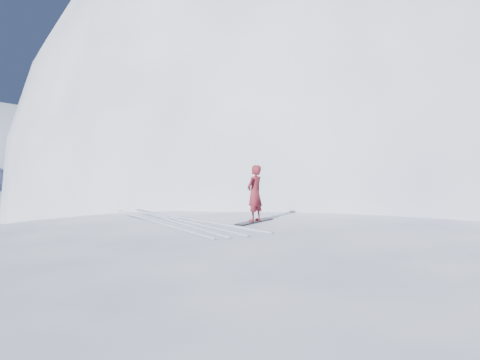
{
  "coord_description": "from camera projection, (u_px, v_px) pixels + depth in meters",
  "views": [
    {
      "loc": [
        -4.63,
        -6.96,
        4.16
      ],
      "look_at": [
        0.42,
        4.51,
        3.5
      ],
      "focal_mm": 32.0,
      "sensor_mm": 36.0,
      "label": 1
    }
  ],
  "objects": [
    {
      "name": "snowboard",
      "position": [
        255.0,
        221.0,
        11.69
      ],
      "size": [
        1.43,
        0.98,
        0.02
      ],
      "primitive_type": "cube",
      "rotation": [
        0.0,
        0.0,
        0.52
      ],
      "color": "black",
      "rests_on": "near_ridge"
    },
    {
      "name": "peak_shoulder",
      "position": [
        275.0,
        215.0,
        30.74
      ],
      "size": [
        28.0,
        24.0,
        18.0
      ],
      "primitive_type": "ellipsoid",
      "color": "white",
      "rests_on": "ground"
    },
    {
      "name": "summit_peak",
      "position": [
        355.0,
        201.0,
        41.05
      ],
      "size": [
        60.0,
        56.0,
        56.0
      ],
      "primitive_type": "ellipsoid",
      "color": "white",
      "rests_on": "ground"
    },
    {
      "name": "near_ridge",
      "position": [
        282.0,
        311.0,
        11.58
      ],
      "size": [
        36.0,
        28.0,
        4.8
      ],
      "primitive_type": "ellipsoid",
      "color": "white",
      "rests_on": "ground"
    },
    {
      "name": "board_tracks",
      "position": [
        176.0,
        220.0,
        11.91
      ],
      "size": [
        2.76,
        5.93,
        0.04
      ],
      "color": "silver",
      "rests_on": "ground"
    },
    {
      "name": "snowboarder",
      "position": [
        255.0,
        193.0,
        11.65
      ],
      "size": [
        0.67,
        0.59,
        1.53
      ],
      "primitive_type": "imported",
      "rotation": [
        0.0,
        0.0,
        3.66
      ],
      "color": "maroon",
      "rests_on": "snowboard"
    },
    {
      "name": "wind_bumps",
      "position": [
        243.0,
        333.0,
        10.15
      ],
      "size": [
        16.0,
        14.4,
        1.0
      ],
      "color": "white",
      "rests_on": "ground"
    }
  ]
}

